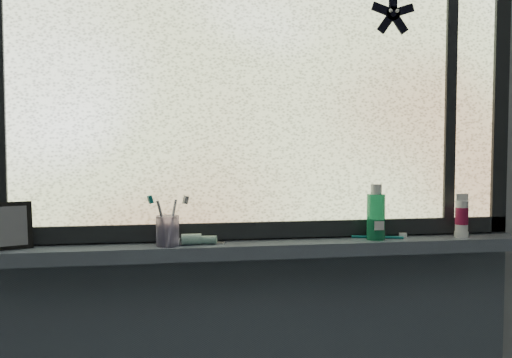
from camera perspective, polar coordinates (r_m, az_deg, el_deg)
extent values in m
cube|color=#9EA3A8|center=(1.77, 0.87, 1.47)|extent=(3.00, 0.01, 2.50)
cube|color=#515C6C|center=(1.73, 1.32, -6.94)|extent=(1.62, 0.14, 0.04)
cube|color=silver|center=(1.76, 1.02, 10.58)|extent=(1.50, 0.01, 1.00)
cube|color=black|center=(1.76, 1.03, -5.07)|extent=(1.60, 0.03, 0.05)
cube|color=black|center=(2.05, 23.19, 9.30)|extent=(0.05, 0.03, 1.10)
cube|color=black|center=(1.96, 18.82, 9.67)|extent=(0.03, 0.03, 1.00)
cube|color=black|center=(1.73, -23.21, -4.30)|extent=(0.12, 0.09, 0.13)
cylinder|color=#978DBB|center=(1.66, -8.84, -5.15)|extent=(0.09, 0.09, 0.09)
cylinder|color=#1C935B|center=(1.79, 11.90, -3.24)|extent=(0.07, 0.07, 0.14)
cylinder|color=silver|center=(1.91, 19.88, -3.31)|extent=(0.05, 0.05, 0.10)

